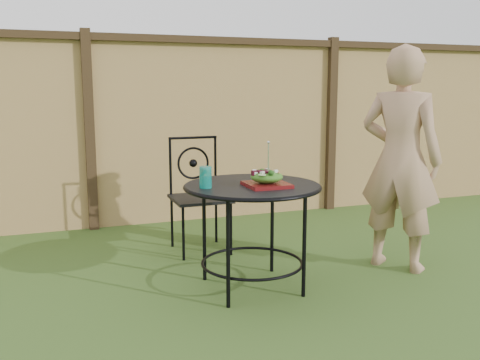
{
  "coord_description": "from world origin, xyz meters",
  "views": [
    {
      "loc": [
        -1.7,
        -3.1,
        1.36
      ],
      "look_at": [
        -0.49,
        0.21,
        0.75
      ],
      "focal_mm": 40.0,
      "sensor_mm": 36.0,
      "label": 1
    }
  ],
  "objects": [
    {
      "name": "ground",
      "position": [
        0.0,
        0.0,
        0.0
      ],
      "size": [
        60.0,
        60.0,
        0.0
      ],
      "primitive_type": "plane",
      "color": "#244917",
      "rests_on": "ground"
    },
    {
      "name": "fence",
      "position": [
        -0.0,
        2.19,
        0.95
      ],
      "size": [
        8.0,
        0.12,
        1.9
      ],
      "color": "tan",
      "rests_on": "ground"
    },
    {
      "name": "patio_table",
      "position": [
        -0.42,
        0.16,
        0.59
      ],
      "size": [
        0.92,
        0.92,
        0.72
      ],
      "color": "black",
      "rests_on": "ground"
    },
    {
      "name": "patio_chair",
      "position": [
        -0.52,
        1.16,
        0.5
      ],
      "size": [
        0.46,
        0.46,
        0.95
      ],
      "color": "black",
      "rests_on": "ground"
    },
    {
      "name": "diner",
      "position": [
        0.78,
        0.19,
        0.83
      ],
      "size": [
        0.68,
        0.73,
        1.67
      ],
      "primitive_type": "imported",
      "rotation": [
        0.0,
        0.0,
        2.19
      ],
      "color": "tan",
      "rests_on": "ground"
    },
    {
      "name": "salad_plate",
      "position": [
        -0.36,
        0.06,
        0.74
      ],
      "size": [
        0.27,
        0.27,
        0.02
      ],
      "primitive_type": "cube",
      "color": "#4C0A10",
      "rests_on": "patio_table"
    },
    {
      "name": "salad",
      "position": [
        -0.36,
        0.06,
        0.79
      ],
      "size": [
        0.21,
        0.21,
        0.08
      ],
      "primitive_type": "ellipsoid",
      "color": "#235614",
      "rests_on": "salad_plate"
    },
    {
      "name": "fork",
      "position": [
        -0.35,
        0.06,
        0.92
      ],
      "size": [
        0.01,
        0.01,
        0.18
      ],
      "primitive_type": "cylinder",
      "color": "silver",
      "rests_on": "salad"
    },
    {
      "name": "drinking_glass",
      "position": [
        -0.75,
        0.15,
        0.79
      ],
      "size": [
        0.08,
        0.08,
        0.14
      ],
      "primitive_type": "cylinder",
      "color": "#0A7F72",
      "rests_on": "patio_table"
    }
  ]
}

